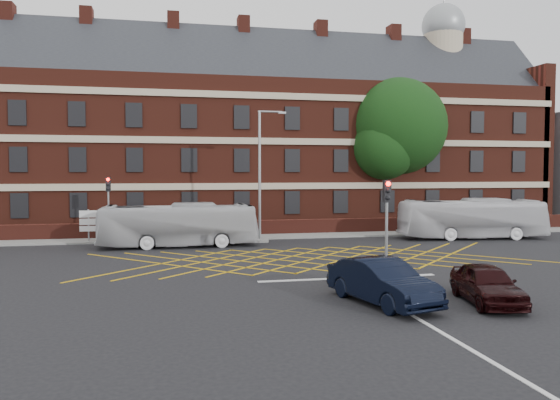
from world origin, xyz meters
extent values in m
plane|color=black|center=(0.00, 0.00, 0.00)|extent=(120.00, 120.00, 0.00)
cube|color=#501E14|center=(0.00, 22.00, 6.00)|extent=(50.00, 12.00, 12.00)
cube|color=black|center=(0.00, 22.00, 12.00)|extent=(51.00, 10.61, 10.61)
cube|color=#B7A88C|center=(0.00, 15.92, 7.00)|extent=(50.00, 0.18, 0.50)
cube|color=black|center=(0.00, 15.94, 5.50)|extent=(1.20, 0.14, 1.80)
cube|color=#511D15|center=(-7.00, 22.00, 16.50)|extent=(1.00, 1.40, 3.20)
cylinder|color=#B7A88C|center=(18.00, 22.00, 15.00)|extent=(3.60, 3.60, 6.00)
sphere|color=gray|center=(18.00, 22.00, 18.40)|extent=(4.00, 4.00, 4.00)
cube|color=#511D15|center=(0.00, 13.00, 0.55)|extent=(56.00, 0.50, 1.10)
cube|color=slate|center=(0.00, 12.00, 0.06)|extent=(60.00, 3.00, 0.12)
cube|color=#CC990C|center=(0.00, 2.00, 0.01)|extent=(8.22, 8.22, 0.02)
cube|color=silver|center=(0.00, -3.50, 0.01)|extent=(8.00, 0.30, 0.02)
cube|color=silver|center=(0.00, -10.00, 0.01)|extent=(0.15, 14.00, 0.02)
imported|color=silver|center=(-7.00, 8.09, 1.35)|extent=(9.68, 2.27, 2.70)
imported|color=silver|center=(12.89, 8.06, 1.39)|extent=(10.21, 3.53, 2.79)
imported|color=black|center=(-0.35, -8.10, 0.79)|extent=(2.82, 5.04, 1.57)
imported|color=black|center=(3.29, -8.79, 0.69)|extent=(2.40, 4.32, 1.39)
cylinder|color=black|center=(11.18, 16.69, 3.39)|extent=(0.90, 0.90, 6.77)
sphere|color=black|center=(11.18, 16.69, 8.38)|extent=(8.02, 8.02, 8.02)
sphere|color=black|center=(9.68, 15.89, 6.57)|extent=(5.21, 5.21, 5.21)
sphere|color=black|center=(12.68, 17.49, 6.97)|extent=(4.81, 4.81, 4.81)
cube|color=slate|center=(1.49, -4.09, 0.10)|extent=(0.70, 0.70, 0.20)
cylinder|color=gray|center=(1.49, -4.09, 1.75)|extent=(0.12, 0.12, 3.50)
cube|color=black|center=(1.49, -4.09, 3.80)|extent=(0.30, 0.25, 0.95)
sphere|color=#FF0C05|center=(1.49, -4.23, 4.12)|extent=(0.20, 0.20, 0.20)
cube|color=slate|center=(-11.46, 11.53, 0.10)|extent=(0.70, 0.70, 0.20)
cylinder|color=gray|center=(-11.46, 11.53, 1.75)|extent=(0.12, 0.12, 3.50)
cube|color=black|center=(-11.46, 11.53, 3.80)|extent=(0.30, 0.25, 0.95)
sphere|color=#FF0C05|center=(-11.46, 11.39, 4.12)|extent=(0.20, 0.20, 0.20)
cube|color=slate|center=(-1.71, 9.42, 0.10)|extent=(1.00, 1.00, 0.20)
cylinder|color=gray|center=(-1.71, 9.42, 4.28)|extent=(0.18, 0.18, 8.55)
cylinder|color=gray|center=(-1.01, 9.42, 8.55)|extent=(1.60, 0.12, 0.12)
cube|color=gray|center=(-0.21, 9.42, 8.50)|extent=(0.50, 0.20, 0.12)
cylinder|color=gray|center=(-12.67, 11.03, 1.10)|extent=(0.10, 0.10, 2.20)
cube|color=silver|center=(-12.67, 10.95, 1.90)|extent=(1.10, 0.06, 0.45)
cube|color=silver|center=(-12.67, 10.95, 1.40)|extent=(1.10, 0.06, 0.40)
cube|color=silver|center=(-12.67, 10.95, 0.95)|extent=(1.10, 0.06, 0.35)
cube|color=orange|center=(-0.46, -4.48, 0.46)|extent=(0.44, 0.37, 0.93)
camera|label=1|loc=(-7.71, -25.88, 4.64)|focal=35.00mm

